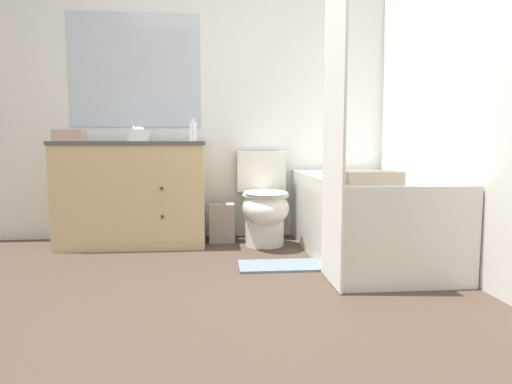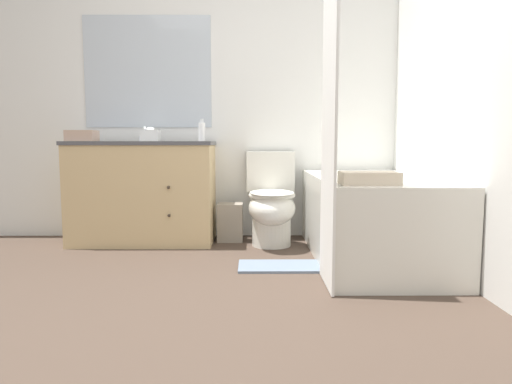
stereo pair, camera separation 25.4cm
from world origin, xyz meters
name	(u,v)px [view 1 (the left image)]	position (x,y,z in m)	size (l,w,h in m)	color
ground_plane	(242,314)	(0.00, 0.00, 0.00)	(14.00, 14.00, 0.00)	#47382D
wall_back	(227,91)	(-0.01, 1.87, 1.25)	(8.00, 0.06, 2.50)	silver
wall_right	(435,77)	(1.37, 0.92, 1.25)	(0.05, 2.85, 2.50)	silver
vanity_cabinet	(133,192)	(-0.77, 1.58, 0.42)	(1.15, 0.56, 0.82)	tan
sink_faucet	(136,137)	(-0.77, 1.76, 0.86)	(0.14, 0.12, 0.12)	silver
toilet	(264,202)	(0.27, 1.48, 0.34)	(0.40, 0.69, 0.74)	silver
bathtub	(365,216)	(0.94, 1.05, 0.29)	(0.78, 1.60, 0.58)	silver
shower_curtain	(334,111)	(0.54, 0.43, 0.99)	(0.01, 0.44, 1.97)	white
wastebasket	(222,223)	(-0.07, 1.62, 0.16)	(0.21, 0.18, 0.31)	gray
tissue_box	(140,135)	(-0.72, 1.68, 0.87)	(0.15, 0.13, 0.12)	white
soap_dispenser	(193,131)	(-0.29, 1.61, 0.90)	(0.06, 0.06, 0.18)	white
hand_towel_folded	(70,136)	(-1.19, 1.43, 0.87)	(0.22, 0.17, 0.08)	tan
bath_towel_folded	(372,177)	(0.78, 0.46, 0.61)	(0.32, 0.20, 0.07)	beige
bath_mat	(283,266)	(0.32, 0.80, 0.01)	(0.59, 0.29, 0.02)	slate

